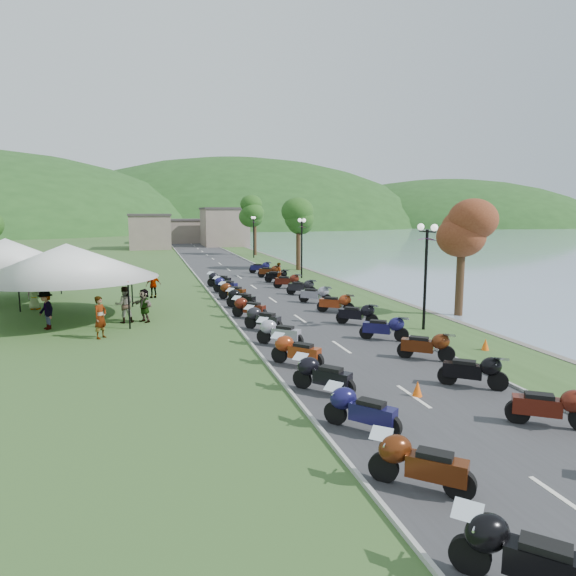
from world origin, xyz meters
TOP-DOWN VIEW (x-y plane):
  - road at (0.00, 40.00)m, footprint 7.00×120.00m
  - hills_backdrop at (0.00, 200.00)m, footprint 360.00×120.00m
  - far_building at (-2.00, 85.00)m, footprint 18.00×16.00m
  - moto_row_left at (-2.45, 13.99)m, footprint 2.60×43.49m
  - moto_row_right at (2.31, 21.39)m, footprint 2.60×43.78m
  - vendor_tent_main at (-11.66, 25.04)m, footprint 6.11×6.11m
  - vendor_tent_side at (-16.07, 31.78)m, footprint 5.23×5.23m
  - tree_lakeside at (8.66, 20.61)m, footprint 2.65×2.65m
  - pedestrian_a at (-9.79, 20.37)m, footprint 0.82×0.86m
  - pedestrian_b at (-8.88, 23.50)m, footprint 0.97×0.63m
  - pedestrian_c at (-12.46, 22.95)m, footprint 1.09×1.31m
  - traffic_cone_near at (0.13, 10.00)m, footprint 0.32×0.32m

SIDE VIEW (x-z plane):
  - hills_backdrop at x=0.00m, z-range -38.00..38.00m
  - pedestrian_a at x=-9.79m, z-range -0.96..0.96m
  - pedestrian_b at x=-8.88m, z-range -0.94..0.94m
  - pedestrian_c at x=-12.46m, z-range -0.95..0.95m
  - road at x=0.00m, z-range 0.00..0.02m
  - traffic_cone_near at x=0.13m, z-range 0.00..0.50m
  - moto_row_left at x=-2.45m, z-range 0.00..1.10m
  - moto_row_right at x=2.31m, z-range 0.00..1.10m
  - vendor_tent_main at x=-11.66m, z-range 0.00..4.00m
  - vendor_tent_side at x=-16.07m, z-range 0.00..4.00m
  - far_building at x=-2.00m, z-range 0.00..5.00m
  - tree_lakeside at x=8.66m, z-range 0.00..7.35m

